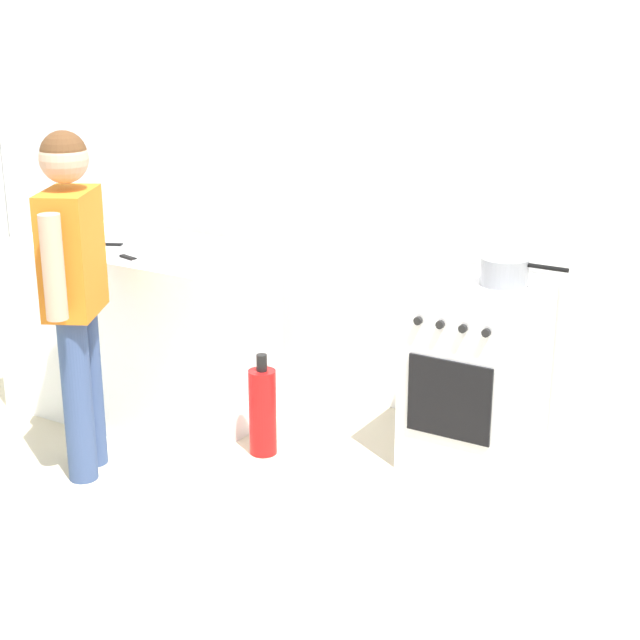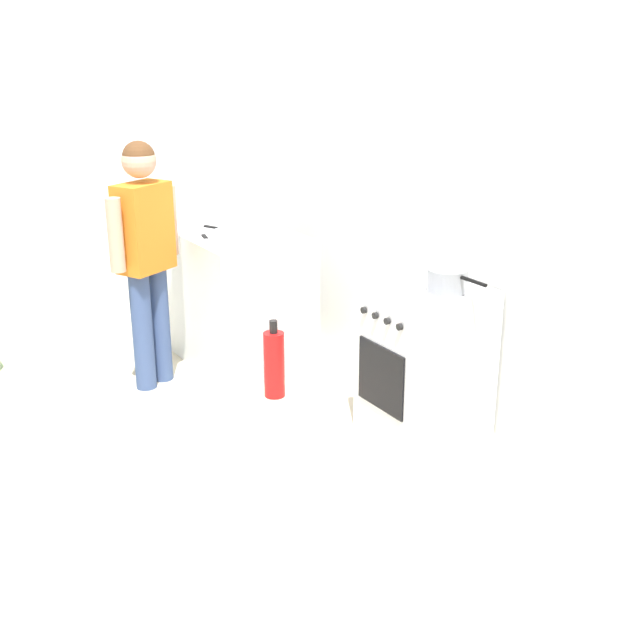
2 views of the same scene
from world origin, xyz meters
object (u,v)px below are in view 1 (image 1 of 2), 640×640
at_px(knife_chef, 139,261).
at_px(fire_extinguisher, 263,411).
at_px(larder_cabinet, 63,191).
at_px(pot, 505,271).
at_px(person, 74,279).
at_px(oven_left, 476,372).
at_px(knife_bread, 132,245).

relative_size(knife_chef, fire_extinguisher, 0.62).
bearing_deg(larder_cabinet, pot, -1.09).
height_order(person, fire_extinguisher, person).
xyz_separation_m(knife_chef, larder_cabinet, (-1.20, 0.73, 0.10)).
bearing_deg(fire_extinguisher, pot, 28.73).
bearing_deg(pot, knife_chef, -156.11).
bearing_deg(larder_cabinet, person, -43.84).
relative_size(oven_left, knife_chef, 2.76).
relative_size(oven_left, person, 0.55).
relative_size(oven_left, fire_extinguisher, 1.70).
relative_size(knife_chef, person, 0.20).
height_order(oven_left, knife_chef, knife_chef).
height_order(knife_bread, larder_cabinet, larder_cabinet).
relative_size(pot, knife_bread, 1.19).
height_order(pot, fire_extinguisher, pot).
height_order(knife_bread, fire_extinguisher, knife_bread).
relative_size(pot, fire_extinguisher, 0.79).
bearing_deg(larder_cabinet, fire_extinguisher, -18.05).
distance_m(oven_left, person, 1.86).
relative_size(oven_left, knife_bread, 2.56).
relative_size(pot, person, 0.25).
bearing_deg(knife_chef, knife_bread, 136.50).
bearing_deg(knife_chef, oven_left, 23.60).
bearing_deg(pot, oven_left, -151.76).
height_order(oven_left, larder_cabinet, larder_cabinet).
relative_size(knife_bread, fire_extinguisher, 0.67).
bearing_deg(oven_left, knife_chef, -156.40).
bearing_deg(person, fire_extinguisher, 43.68).
relative_size(knife_bread, person, 0.21).
bearing_deg(person, knife_bread, 109.25).
bearing_deg(knife_bread, larder_cabinet, 152.07).
height_order(oven_left, person, person).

